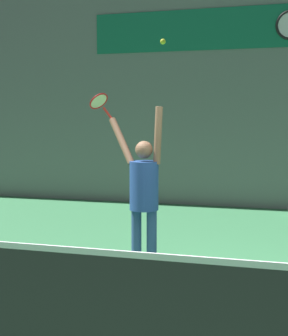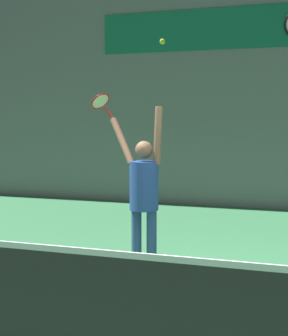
{
  "view_description": "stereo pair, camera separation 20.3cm",
  "coord_description": "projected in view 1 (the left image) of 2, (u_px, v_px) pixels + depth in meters",
  "views": [
    {
      "loc": [
        0.77,
        -4.44,
        1.94
      ],
      "look_at": [
        -0.73,
        1.23,
        1.33
      ],
      "focal_mm": 50.0,
      "sensor_mm": 36.0,
      "label": 1
    },
    {
      "loc": [
        0.97,
        -4.39,
        1.94
      ],
      "look_at": [
        -0.73,
        1.23,
        1.33
      ],
      "focal_mm": 50.0,
      "sensor_mm": 36.0,
      "label": 2
    }
  ],
  "objects": [
    {
      "name": "ground_plane",
      "position": [
        183.0,
        314.0,
        4.67
      ],
      "size": [
        18.0,
        18.0,
        0.0
      ],
      "primitive_type": "plane",
      "color": "#387A4C"
    },
    {
      "name": "back_wall",
      "position": [
        233.0,
        93.0,
        10.18
      ],
      "size": [
        18.0,
        0.1,
        5.0
      ],
      "color": "slate",
      "rests_on": "ground_plane"
    },
    {
      "name": "sponsor_banner",
      "position": [
        234.0,
        28.0,
        9.98
      ],
      "size": [
        6.22,
        0.02,
        0.88
      ],
      "color": "#146B4C"
    },
    {
      "name": "court_net",
      "position": [
        156.0,
        313.0,
        3.49
      ],
      "size": [
        8.82,
        0.07,
        1.06
      ],
      "color": "#333333",
      "rests_on": "ground_plane"
    },
    {
      "name": "tennis_player",
      "position": [
        144.0,
        190.0,
        5.93
      ],
      "size": [
        0.84,
        0.53,
        2.1
      ],
      "color": "#2D4C7F",
      "rests_on": "ground_plane"
    },
    {
      "name": "tennis_racket",
      "position": [
        100.0,
        102.0,
        6.38
      ],
      "size": [
        0.41,
        0.35,
        0.37
      ],
      "color": "red"
    },
    {
      "name": "tennis_ball",
      "position": [
        163.0,
        42.0,
        5.57
      ],
      "size": [
        0.07,
        0.07,
        0.07
      ],
      "color": "#CCDB2D"
    }
  ]
}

